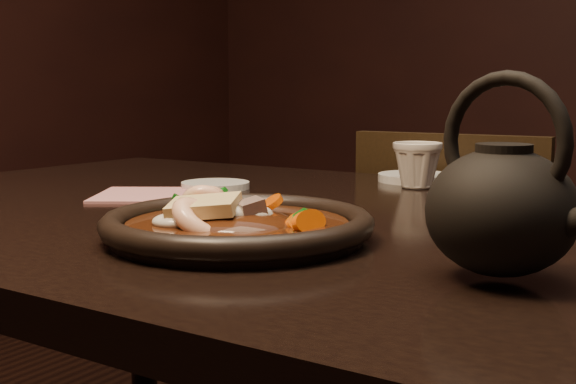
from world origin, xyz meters
The scene contains 11 objects.
table centered at (0.00, 0.00, 0.67)m, with size 1.60×0.90×0.75m.
chair centered at (-0.04, 0.61, 0.45)m, with size 0.40×0.40×0.83m.
plate centered at (-0.01, -0.19, 0.76)m, with size 0.29×0.29×0.03m.
stirfry centered at (-0.03, -0.19, 0.77)m, with size 0.20×0.16×0.06m.
soy_dish centered at (0.17, 0.05, 0.76)m, with size 0.10×0.10×0.01m, color silver.
saucer_left centered at (-0.29, 0.11, 0.76)m, with size 0.11×0.11×0.01m, color silver.
saucer_right centered at (-0.05, 0.38, 0.76)m, with size 0.13×0.13×0.01m, color silver.
tea_cup centered at (-0.02, 0.30, 0.79)m, with size 0.08×0.08×0.08m, color beige.
chopsticks centered at (0.16, 0.22, 0.75)m, with size 0.06×0.26×0.01m.
napkin centered at (-0.32, -0.01, 0.75)m, with size 0.16×0.16×0.00m, color #B46F70.
teapot centered at (0.27, -0.20, 0.81)m, with size 0.16×0.13×0.17m.
Camera 1 is at (0.45, -0.80, 0.91)m, focal length 45.00 mm.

